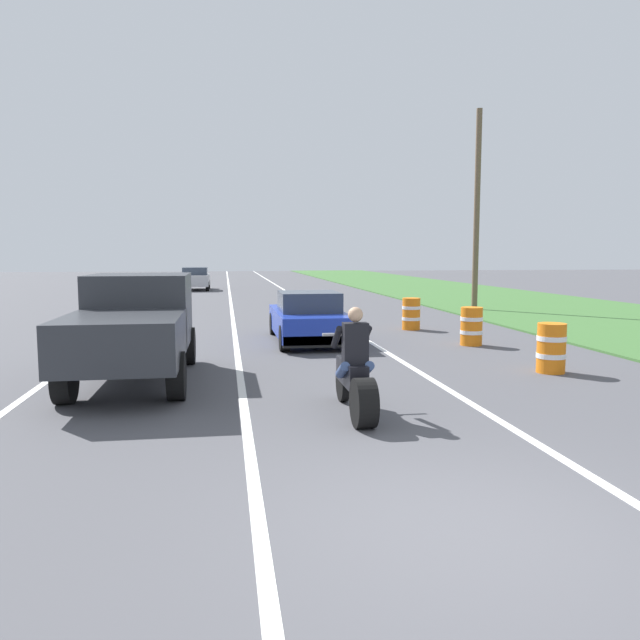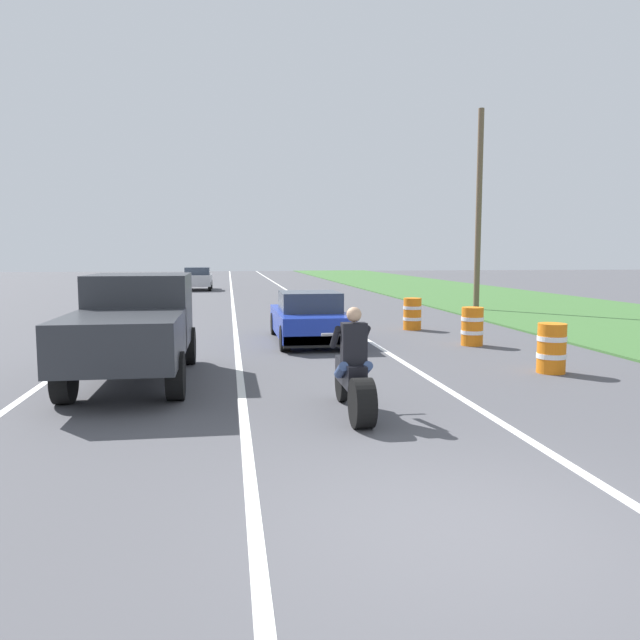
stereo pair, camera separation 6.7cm
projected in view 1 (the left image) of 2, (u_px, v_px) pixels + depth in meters
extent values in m
plane|color=#4C4C51|center=(471.00, 532.00, 5.29)|extent=(160.00, 160.00, 0.00)
cube|color=white|center=(140.00, 315.00, 24.12)|extent=(0.14, 120.00, 0.01)
cube|color=white|center=(321.00, 312.00, 25.22)|extent=(0.14, 120.00, 0.01)
cube|color=white|center=(232.00, 313.00, 24.67)|extent=(0.14, 120.00, 0.01)
cube|color=#3D6B33|center=(550.00, 308.00, 26.75)|extent=(10.00, 120.00, 0.06)
cylinder|color=black|center=(364.00, 403.00, 8.44)|extent=(0.28, 0.69, 0.69)
cylinder|color=black|center=(343.00, 382.00, 9.97)|extent=(0.12, 0.63, 0.63)
cube|color=black|center=(352.00, 373.00, 9.22)|extent=(0.28, 1.10, 0.36)
cylinder|color=#B2B2B7|center=(344.00, 361.00, 9.85)|extent=(0.08, 0.36, 0.73)
cylinder|color=#A5A5AA|center=(344.00, 334.00, 9.78)|extent=(0.70, 0.05, 0.05)
cube|color=black|center=(355.00, 343.00, 8.94)|extent=(0.36, 0.24, 0.60)
sphere|color=tan|center=(355.00, 315.00, 8.90)|extent=(0.22, 0.22, 0.22)
cylinder|color=#384C7A|center=(343.00, 370.00, 8.99)|extent=(0.14, 0.47, 0.32)
cylinder|color=black|center=(337.00, 337.00, 9.20)|extent=(0.10, 0.51, 0.40)
cylinder|color=#384C7A|center=(367.00, 370.00, 9.04)|extent=(0.14, 0.47, 0.32)
cylinder|color=black|center=(365.00, 337.00, 9.27)|extent=(0.10, 0.51, 0.40)
cube|color=#1E38B2|center=(308.00, 322.00, 16.76)|extent=(1.80, 4.30, 0.64)
cube|color=#333D4C|center=(309.00, 302.00, 16.51)|extent=(1.56, 1.70, 0.52)
cube|color=black|center=(319.00, 341.00, 14.78)|extent=(1.76, 0.20, 0.28)
cylinder|color=black|center=(274.00, 324.00, 18.24)|extent=(0.24, 0.64, 0.64)
cylinder|color=black|center=(327.00, 323.00, 18.48)|extent=(0.24, 0.64, 0.64)
cylinder|color=black|center=(285.00, 338.00, 15.09)|extent=(0.24, 0.64, 0.64)
cylinder|color=black|center=(348.00, 337.00, 15.34)|extent=(0.24, 0.64, 0.64)
cube|color=#2D3035|center=(141.00, 309.00, 12.31)|extent=(1.90, 2.10, 1.40)
cube|color=#333D4C|center=(142.00, 289.00, 12.61)|extent=(1.67, 0.29, 0.57)
cube|color=#2D3035|center=(123.00, 339.00, 10.13)|extent=(1.90, 2.70, 0.80)
cylinder|color=black|center=(105.00, 348.00, 13.06)|extent=(0.28, 0.80, 0.80)
cylinder|color=black|center=(188.00, 346.00, 13.32)|extent=(0.28, 0.80, 0.80)
cylinder|color=black|center=(65.00, 379.00, 9.77)|extent=(0.28, 0.80, 0.80)
cylinder|color=black|center=(176.00, 376.00, 10.03)|extent=(0.28, 0.80, 0.80)
cylinder|color=brown|center=(477.00, 211.00, 25.45)|extent=(0.24, 0.24, 8.27)
cylinder|color=orange|center=(551.00, 348.00, 12.35)|extent=(0.56, 0.56, 1.00)
cylinder|color=white|center=(552.00, 338.00, 12.33)|extent=(0.58, 0.58, 0.10)
cylinder|color=white|center=(551.00, 355.00, 12.36)|extent=(0.58, 0.58, 0.10)
cylinder|color=orange|center=(471.00, 326.00, 16.04)|extent=(0.56, 0.56, 1.00)
cylinder|color=white|center=(472.00, 319.00, 16.02)|extent=(0.58, 0.58, 0.10)
cylinder|color=white|center=(471.00, 332.00, 16.05)|extent=(0.58, 0.58, 0.10)
cylinder|color=orange|center=(411.00, 314.00, 19.36)|extent=(0.56, 0.56, 1.00)
cylinder|color=white|center=(411.00, 308.00, 19.34)|extent=(0.58, 0.58, 0.10)
cylinder|color=white|center=(411.00, 319.00, 19.38)|extent=(0.58, 0.58, 0.10)
cube|color=#B2B2B7|center=(196.00, 280.00, 40.52)|extent=(1.76, 4.00, 0.70)
cube|color=#333D4C|center=(195.00, 271.00, 40.26)|extent=(1.56, 2.00, 0.50)
cylinder|color=black|center=(185.00, 284.00, 41.81)|extent=(0.20, 0.60, 0.60)
cylinder|color=black|center=(209.00, 284.00, 42.06)|extent=(0.20, 0.60, 0.60)
cylinder|color=black|center=(182.00, 287.00, 39.06)|extent=(0.20, 0.60, 0.60)
cylinder|color=black|center=(207.00, 286.00, 39.31)|extent=(0.20, 0.60, 0.60)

